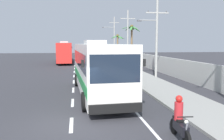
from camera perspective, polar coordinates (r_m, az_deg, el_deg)
ground_plane at (r=11.08m, az=-9.74°, el=-12.45°), size 160.00×160.00×0.00m
sidewalk_kerb at (r=21.79m, az=8.97°, el=-2.88°), size 3.20×90.00×0.14m
lane_markings at (r=25.28m, az=-4.43°, el=-1.68°), size 3.45×71.00×0.01m
boundary_wall at (r=26.70m, az=14.20°, el=0.70°), size 0.24×60.00×1.97m
coach_bus_foreground at (r=16.53m, az=-3.52°, el=0.89°), size 3.43×11.94×3.79m
coach_bus_far_lane at (r=43.88m, az=-11.37°, el=4.32°), size 3.13×12.32×3.92m
motorcycle_beside_bus at (r=25.84m, az=0.19°, el=-0.06°), size 0.56×1.96×1.57m
motorcycle_trailing at (r=9.28m, az=15.97°, el=-12.01°), size 0.56×1.96×1.66m
pedestrian_near_kerb at (r=29.60m, az=5.90°, el=1.46°), size 0.36×0.36×1.67m
pedestrian_midwalk at (r=31.93m, az=3.63°, el=1.93°), size 0.36×0.36×1.75m
pedestrian_far_walk at (r=29.31m, az=3.81°, el=1.35°), size 0.36×0.36×1.60m
utility_pole_mid at (r=24.42m, az=10.55°, el=8.11°), size 3.21×0.24×8.11m
utility_pole_far at (r=38.68m, az=3.81°, el=8.02°), size 2.45×0.24×8.86m
utility_pole_distant at (r=53.14m, az=0.44°, el=8.00°), size 3.83×0.24×9.36m
palm_nearest at (r=40.54m, az=4.76°, el=7.99°), size 3.26×3.23×6.69m
palm_second at (r=43.04m, az=1.35°, el=6.74°), size 2.57×2.71×5.20m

